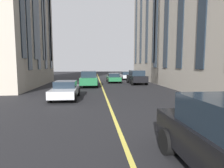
# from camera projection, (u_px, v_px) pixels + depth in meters

# --- Properties ---
(lane_centre_line) EXTENTS (80.00, 0.16, 0.01)m
(lane_centre_line) POSITION_uv_depth(u_px,v_px,m) (107.00, 100.00, 13.71)
(lane_centre_line) COLOR #D8C64C
(lane_centre_line) RESTS_ON ground_plane
(car_green_parked_a) EXTENTS (4.40, 1.95, 1.37)m
(car_green_parked_a) POSITION_uv_depth(u_px,v_px,m) (113.00, 78.00, 27.25)
(car_green_parked_a) COLOR #1E6038
(car_green_parked_a) RESTS_ON ground_plane
(car_green_mid) EXTENTS (4.70, 2.14, 1.88)m
(car_green_mid) POSITION_uv_depth(u_px,v_px,m) (89.00, 79.00, 21.88)
(car_green_mid) COLOR #1E6038
(car_green_mid) RESTS_ON ground_plane
(car_silver_parked_b) EXTENTS (3.90, 1.89, 1.40)m
(car_silver_parked_b) POSITION_uv_depth(u_px,v_px,m) (126.00, 75.00, 33.11)
(car_silver_parked_b) COLOR #B7BABF
(car_silver_parked_b) RESTS_ON ground_plane
(car_silver_oncoming) EXTENTS (4.40, 1.95, 1.37)m
(car_silver_oncoming) POSITION_uv_depth(u_px,v_px,m) (65.00, 90.00, 14.02)
(car_silver_oncoming) COLOR #B7BABF
(car_silver_oncoming) RESTS_ON ground_plane
(car_black_trailing) EXTENTS (4.70, 2.14, 1.88)m
(car_black_trailing) POSITION_uv_depth(u_px,v_px,m) (137.00, 77.00, 24.98)
(car_black_trailing) COLOR black
(car_black_trailing) RESTS_ON ground_plane
(building_left_near) EXTENTS (12.53, 8.15, 14.96)m
(building_left_near) POSITION_uv_depth(u_px,v_px,m) (8.00, 25.00, 22.39)
(building_left_near) COLOR #846B51
(building_left_near) RESTS_ON ground_plane
(building_right_near) EXTENTS (14.77, 10.35, 20.91)m
(building_right_near) POSITION_uv_depth(u_px,v_px,m) (173.00, 19.00, 30.83)
(building_right_near) COLOR #A89E8E
(building_right_near) RESTS_ON ground_plane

